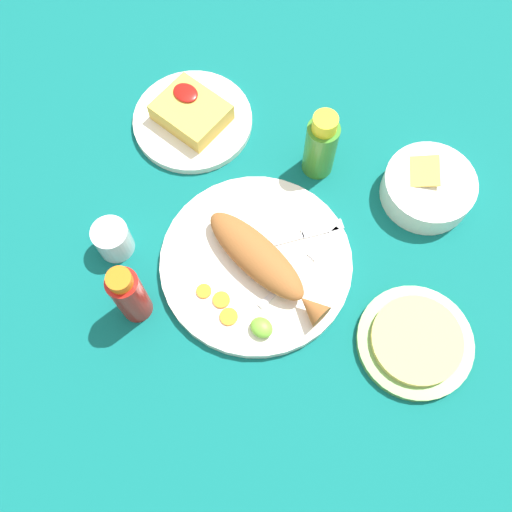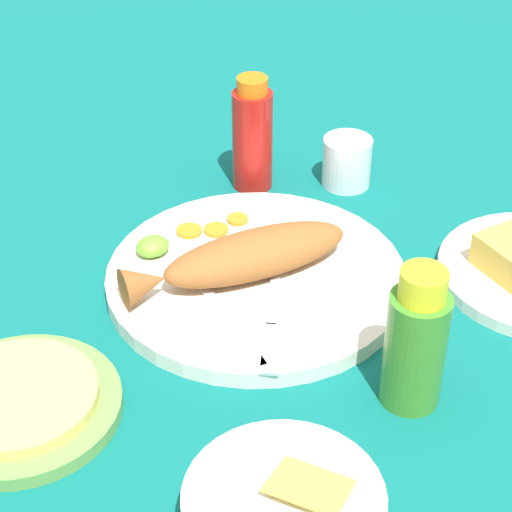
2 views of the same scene
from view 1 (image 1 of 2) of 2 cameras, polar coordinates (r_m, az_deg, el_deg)
ground_plane at (r=0.94m, az=0.00°, el=-0.87°), size 4.00×4.00×0.00m
main_plate at (r=0.93m, az=0.00°, el=-0.67°), size 0.31×0.31×0.02m
fried_fish at (r=0.90m, az=0.60°, el=-0.50°), size 0.25×0.09×0.05m
fork_near at (r=0.94m, az=4.09°, el=2.06°), size 0.12×0.16×0.00m
fork_far at (r=0.92m, az=5.11°, el=-0.56°), size 0.03×0.19×0.00m
carrot_slice_near at (r=0.90m, az=-5.24°, el=-3.53°), size 0.02×0.02×0.00m
carrot_slice_mid at (r=0.90m, az=-3.73°, el=-4.21°), size 0.03×0.03×0.00m
carrot_slice_far at (r=0.89m, az=-2.75°, el=-6.08°), size 0.03×0.03×0.00m
lime_wedge_main at (r=0.88m, az=0.55°, el=-7.17°), size 0.04×0.03×0.02m
hot_sauce_bottle_red at (r=0.87m, az=-12.56°, el=-3.81°), size 0.05×0.05×0.14m
hot_sauce_bottle_green at (r=0.97m, az=6.49°, el=10.90°), size 0.05×0.05×0.14m
salt_cup at (r=0.95m, az=-14.06°, el=1.52°), size 0.06×0.06×0.06m
side_plate_fries at (r=1.07m, az=-6.34°, el=13.30°), size 0.22×0.22×0.01m
fries_pile at (r=1.05m, az=-6.50°, el=14.14°), size 0.12×0.10×0.04m
guacamole_bowl at (r=1.01m, az=16.84°, el=6.61°), size 0.15×0.15×0.06m
tortilla_plate at (r=0.92m, az=15.58°, el=-8.29°), size 0.18×0.18×0.01m
tortilla_stack at (r=0.91m, az=15.79°, el=-8.09°), size 0.14×0.14×0.01m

